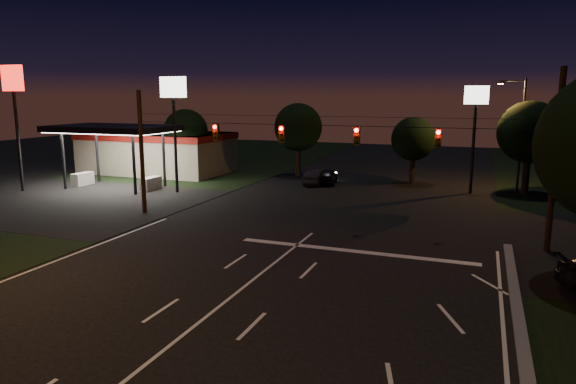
% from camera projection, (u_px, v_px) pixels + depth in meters
% --- Properties ---
extents(ground, '(140.00, 140.00, 0.00)m').
position_uv_depth(ground, '(173.00, 343.00, 16.03)').
color(ground, black).
rests_on(ground, ground).
extents(cross_street_left, '(20.00, 16.00, 0.02)m').
position_uv_depth(cross_street_left, '(62.00, 201.00, 37.70)').
color(cross_street_left, black).
rests_on(cross_street_left, ground).
extents(stop_bar, '(12.00, 0.50, 0.01)m').
position_uv_depth(stop_bar, '(354.00, 251.00, 25.55)').
color(stop_bar, silver).
rests_on(stop_bar, ground).
extents(utility_pole_right, '(0.30, 0.30, 9.00)m').
position_uv_depth(utility_pole_right, '(546.00, 251.00, 25.63)').
color(utility_pole_right, black).
rests_on(utility_pole_right, ground).
extents(utility_pole_left, '(0.28, 0.28, 8.00)m').
position_uv_depth(utility_pole_left, '(145.00, 213.00, 33.99)').
color(utility_pole_left, black).
rests_on(utility_pole_left, ground).
extents(signal_span, '(24.00, 0.40, 1.56)m').
position_uv_depth(signal_span, '(318.00, 134.00, 28.77)').
color(signal_span, black).
rests_on(signal_span, ground).
extents(gas_station, '(14.20, 16.10, 5.25)m').
position_uv_depth(gas_station, '(155.00, 149.00, 51.14)').
color(gas_station, gray).
rests_on(gas_station, ground).
extents(pole_sign_left_near, '(2.20, 0.30, 9.10)m').
position_uv_depth(pole_sign_left_near, '(174.00, 104.00, 39.84)').
color(pole_sign_left_near, black).
rests_on(pole_sign_left_near, ground).
extents(pole_sign_left_far, '(2.00, 0.30, 10.00)m').
position_uv_depth(pole_sign_left_far, '(14.00, 96.00, 40.23)').
color(pole_sign_left_far, black).
rests_on(pole_sign_left_far, ground).
extents(pole_sign_right, '(1.80, 0.30, 8.40)m').
position_uv_depth(pole_sign_right, '(475.00, 114.00, 39.67)').
color(pole_sign_right, black).
rests_on(pole_sign_right, ground).
extents(street_light_right_far, '(2.20, 0.35, 9.00)m').
position_uv_depth(street_light_right_far, '(518.00, 127.00, 40.56)').
color(street_light_right_far, black).
rests_on(street_light_right_far, ground).
extents(tree_far_a, '(4.20, 4.20, 6.42)m').
position_uv_depth(tree_far_a, '(187.00, 132.00, 49.19)').
color(tree_far_a, black).
rests_on(tree_far_a, ground).
extents(tree_far_b, '(4.60, 4.60, 6.98)m').
position_uv_depth(tree_far_b, '(299.00, 128.00, 49.33)').
color(tree_far_b, black).
rests_on(tree_far_b, ground).
extents(tree_far_c, '(3.80, 3.80, 5.86)m').
position_uv_depth(tree_far_c, '(414.00, 139.00, 44.69)').
color(tree_far_c, black).
rests_on(tree_far_c, ground).
extents(tree_far_d, '(4.80, 4.80, 7.30)m').
position_uv_depth(tree_far_d, '(530.00, 133.00, 39.57)').
color(tree_far_d, black).
rests_on(tree_far_d, ground).
extents(car_oncoming_a, '(2.29, 4.21, 1.36)m').
position_uv_depth(car_oncoming_a, '(327.00, 176.00, 45.22)').
color(car_oncoming_a, black).
rests_on(car_oncoming_a, ground).
extents(car_oncoming_b, '(1.41, 4.02, 1.32)m').
position_uv_depth(car_oncoming_b, '(317.00, 177.00, 44.85)').
color(car_oncoming_b, black).
rests_on(car_oncoming_b, ground).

